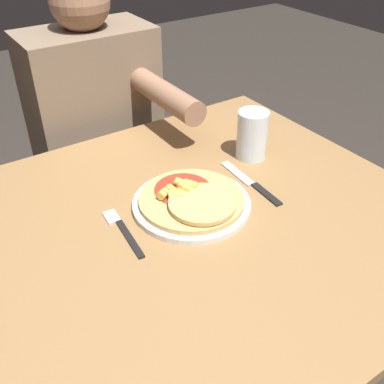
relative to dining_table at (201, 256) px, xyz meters
The scene contains 7 objects.
dining_table is the anchor object (origin of this frame).
plate 0.13m from the dining_table, 88.41° to the left, with size 0.27×0.27×0.01m.
pizza 0.15m from the dining_table, 90.06° to the left, with size 0.24×0.24×0.04m.
fork 0.22m from the dining_table, 162.50° to the left, with size 0.03×0.18×0.00m.
knife 0.22m from the dining_table, 11.81° to the left, with size 0.03×0.22×0.00m.
drinking_glass 0.35m from the dining_table, 28.66° to the left, with size 0.08×0.08×0.13m.
person_diner 0.65m from the dining_table, 87.29° to the left, with size 0.39×0.52×1.19m.
Camera 1 is at (-0.45, -0.64, 1.39)m, focal length 42.00 mm.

